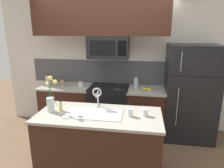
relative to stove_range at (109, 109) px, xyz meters
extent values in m
plane|color=brown|center=(0.00, -0.90, -0.46)|extent=(10.00, 10.00, 0.00)
cube|color=silver|center=(0.30, 0.38, 0.84)|extent=(5.20, 0.10, 2.60)
cube|color=#4C4C51|center=(0.00, 0.32, 0.69)|extent=(3.39, 0.01, 0.48)
cube|color=#381E14|center=(-0.87, 0.00, -0.02)|extent=(0.97, 0.62, 0.88)
cube|color=#9E998E|center=(-0.87, 0.00, 0.43)|extent=(1.00, 0.65, 0.03)
cube|color=#381E14|center=(0.72, 0.00, -0.02)|extent=(0.68, 0.62, 0.88)
cube|color=#9E998E|center=(0.72, 0.00, 0.43)|extent=(0.71, 0.65, 0.03)
cube|color=black|center=(0.00, 0.00, -0.01)|extent=(0.76, 0.62, 0.91)
cube|color=black|center=(0.00, 0.00, 0.45)|extent=(0.76, 0.62, 0.01)
cylinder|color=black|center=(-0.18, -0.14, 0.46)|extent=(0.15, 0.15, 0.01)
cylinder|color=black|center=(0.18, -0.14, 0.46)|extent=(0.15, 0.15, 0.01)
cylinder|color=black|center=(-0.18, 0.14, 0.46)|extent=(0.15, 0.15, 0.01)
cylinder|color=black|center=(0.18, 0.14, 0.46)|extent=(0.15, 0.15, 0.01)
cylinder|color=black|center=(-0.27, -0.32, 0.39)|extent=(0.03, 0.02, 0.03)
cylinder|color=black|center=(-0.14, -0.32, 0.39)|extent=(0.03, 0.02, 0.03)
cylinder|color=black|center=(0.00, -0.32, 0.39)|extent=(0.03, 0.02, 0.03)
cylinder|color=black|center=(0.14, -0.32, 0.39)|extent=(0.03, 0.02, 0.03)
cylinder|color=black|center=(0.27, -0.32, 0.39)|extent=(0.03, 0.02, 0.03)
cube|color=black|center=(0.00, -0.02, 1.22)|extent=(0.74, 0.40, 0.40)
cube|color=black|center=(-0.07, -0.22, 1.22)|extent=(0.45, 0.00, 0.26)
cube|color=black|center=(0.27, -0.22, 1.22)|extent=(0.15, 0.00, 0.26)
cube|color=#381E14|center=(-0.15, -0.05, 1.72)|extent=(2.41, 0.34, 0.60)
cube|color=black|center=(1.50, 0.02, 0.41)|extent=(0.88, 0.72, 1.75)
cube|color=black|center=(1.50, -0.34, 0.80)|extent=(0.85, 0.00, 0.01)
cylinder|color=#99999E|center=(1.24, -0.36, 1.04)|extent=(0.01, 0.01, 0.31)
cylinder|color=#99999E|center=(1.24, -0.36, 0.27)|extent=(0.01, 0.01, 0.66)
cylinder|color=silver|center=(-1.25, 0.01, 0.55)|extent=(0.09, 0.09, 0.20)
cylinder|color=#4C331E|center=(-1.25, 0.01, 0.66)|extent=(0.09, 0.09, 0.02)
cylinder|color=#997F5B|center=(-1.15, 0.02, 0.51)|extent=(0.08, 0.08, 0.13)
cylinder|color=black|center=(-1.15, 0.02, 0.58)|extent=(0.08, 0.08, 0.01)
cylinder|color=#997F5B|center=(-0.94, 0.00, 0.51)|extent=(0.08, 0.08, 0.13)
cylinder|color=#4C331E|center=(-0.94, 0.00, 0.58)|extent=(0.08, 0.08, 0.01)
cylinder|color=silver|center=(-0.57, 0.00, 0.49)|extent=(0.11, 0.11, 0.08)
cylinder|color=#B2B2B7|center=(-0.57, 0.00, 0.54)|extent=(0.11, 0.11, 0.01)
ellipsoid|color=yellow|center=(0.71, -0.07, 0.47)|extent=(0.16, 0.13, 0.05)
ellipsoid|color=yellow|center=(0.72, -0.05, 0.47)|extent=(0.18, 0.08, 0.05)
ellipsoid|color=yellow|center=(0.72, -0.07, 0.47)|extent=(0.17, 0.04, 0.05)
ellipsoid|color=yellow|center=(0.73, -0.05, 0.47)|extent=(0.18, 0.08, 0.05)
ellipsoid|color=yellow|center=(0.74, -0.07, 0.47)|extent=(0.17, 0.12, 0.07)
cylinder|color=brown|center=(0.72, -0.06, 0.50)|extent=(0.02, 0.02, 0.03)
cylinder|color=silver|center=(0.52, 0.06, 0.54)|extent=(0.09, 0.09, 0.18)
cylinder|color=#A3A3AA|center=(0.52, 0.06, 0.64)|extent=(0.08, 0.08, 0.02)
cylinder|color=#A3A3AA|center=(0.52, 0.06, 0.67)|extent=(0.01, 0.01, 0.05)
sphere|color=#A3A3AA|center=(0.52, 0.06, 0.71)|extent=(0.02, 0.02, 0.02)
cube|color=#381E14|center=(0.08, -1.25, -0.02)|extent=(1.63, 0.73, 0.88)
cube|color=#9E998E|center=(0.08, -1.25, 0.43)|extent=(1.66, 0.76, 0.03)
cube|color=#ADAFB5|center=(0.01, -1.25, 0.45)|extent=(0.76, 0.40, 0.01)
cube|color=#ADAFB5|center=(-0.16, -1.25, 0.37)|extent=(0.30, 0.31, 0.15)
cube|color=#ADAFB5|center=(0.19, -1.25, 0.37)|extent=(0.30, 0.31, 0.15)
cylinder|color=#B7BABF|center=(0.01, -1.01, 0.46)|extent=(0.04, 0.04, 0.02)
cylinder|color=#B7BABF|center=(0.01, -1.01, 0.58)|extent=(0.02, 0.02, 0.22)
torus|color=#B7BABF|center=(0.01, -1.06, 0.69)|extent=(0.13, 0.02, 0.13)
cylinder|color=#B7BABF|center=(0.01, -1.12, 0.66)|extent=(0.02, 0.02, 0.06)
cube|color=#B7BABF|center=(0.05, -1.01, 0.48)|extent=(0.07, 0.01, 0.01)
cylinder|color=#DBCC75|center=(-0.46, -1.24, 0.51)|extent=(0.05, 0.05, 0.13)
cylinder|color=black|center=(-0.46, -1.24, 0.59)|extent=(0.02, 0.02, 0.02)
cube|color=black|center=(-0.44, -1.24, 0.61)|extent=(0.03, 0.01, 0.01)
cylinder|color=silver|center=(0.49, -1.26, 0.50)|extent=(0.07, 0.07, 0.11)
cylinder|color=silver|center=(0.68, -1.22, 0.50)|extent=(0.07, 0.07, 0.10)
cylinder|color=silver|center=(-0.58, -1.27, 0.55)|extent=(0.10, 0.10, 0.20)
cylinder|color=silver|center=(-0.58, -1.27, 0.48)|extent=(0.09, 0.09, 0.06)
cylinder|color=#386B2D|center=(-0.60, -1.26, 0.67)|extent=(0.04, 0.03, 0.32)
sphere|color=#EFE066|center=(-0.62, -1.25, 0.83)|extent=(0.05, 0.05, 0.05)
cylinder|color=#386B2D|center=(-0.55, -1.25, 0.68)|extent=(0.07, 0.06, 0.34)
sphere|color=#EFE066|center=(-0.52, -1.22, 0.86)|extent=(0.06, 0.06, 0.06)
cylinder|color=#386B2D|center=(-0.57, -1.28, 0.72)|extent=(0.04, 0.01, 0.42)
sphere|color=#EFE066|center=(-0.55, -1.28, 0.93)|extent=(0.06, 0.06, 0.06)
camera|label=1|loc=(0.63, -3.65, 1.53)|focal=32.00mm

